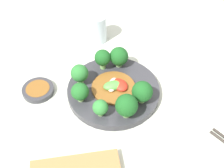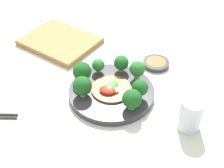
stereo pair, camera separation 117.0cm
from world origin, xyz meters
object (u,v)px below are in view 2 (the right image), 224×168
object	(u,v)px
plate	(112,92)
sauce_dish	(156,63)
cutting_board	(60,41)
broccoli_northeast	(82,86)
broccoli_northwest	(132,99)
broccoli_south	(121,63)
broccoli_southeast	(98,65)
broccoli_east	(82,71)
broccoli_west	(140,88)
stirfry_center	(111,88)
broccoli_southwest	(137,69)
drinking_glass	(191,115)

from	to	relation	value
plate	sauce_dish	world-z (taller)	plate
cutting_board	broccoli_northeast	bearing A→B (deg)	129.21
broccoli_northwest	broccoli_south	world-z (taller)	broccoli_northwest
broccoli_northwest	broccoli_southeast	distance (m)	0.19
broccoli_east	sauce_dish	world-z (taller)	broccoli_east
broccoli_west	sauce_dish	distance (m)	0.20
broccoli_southeast	broccoli_west	xyz separation A→B (m)	(-0.16, 0.07, 0.01)
broccoli_southeast	stirfry_center	xyz separation A→B (m)	(-0.07, 0.07, -0.02)
cutting_board	broccoli_southwest	bearing A→B (deg)	159.32
broccoli_south	drinking_glass	bearing A→B (deg)	148.88
sauce_dish	cutting_board	size ratio (longest dim) A/B	0.29
broccoli_south	drinking_glass	world-z (taller)	drinking_glass
stirfry_center	drinking_glass	bearing A→B (deg)	168.49
broccoli_northwest	cutting_board	distance (m)	0.44
broccoli_east	drinking_glass	distance (m)	0.34
sauce_dish	cutting_board	xyz separation A→B (m)	(0.37, -0.01, 0.00)
sauce_dish	cutting_board	bearing A→B (deg)	-1.51
broccoli_southeast	broccoli_south	world-z (taller)	broccoli_south
broccoli_northwest	broccoli_southeast	bearing A→B (deg)	-39.06
broccoli_northwest	stirfry_center	distance (m)	0.10
broccoli_northeast	sauce_dish	xyz separation A→B (m)	(-0.16, -0.24, -0.05)
broccoli_west	sauce_dish	bearing A→B (deg)	-90.91
broccoli_southeast	broccoli_south	xyz separation A→B (m)	(-0.07, -0.03, 0.00)
broccoli_northeast	plate	bearing A→B (deg)	-142.35
broccoli_northwest	cutting_board	xyz separation A→B (m)	(0.35, -0.25, -0.05)
broccoli_west	broccoli_northeast	distance (m)	0.16
plate	sauce_dish	size ratio (longest dim) A/B	2.89
broccoli_southeast	broccoli_east	size ratio (longest dim) A/B	0.72
broccoli_east	drinking_glass	bearing A→B (deg)	170.40
cutting_board	broccoli_southeast	bearing A→B (deg)	146.98
plate	drinking_glass	xyz separation A→B (m)	(-0.24, 0.05, 0.04)
broccoli_west	cutting_board	bearing A→B (deg)	-29.64
broccoli_southeast	broccoli_west	distance (m)	0.17
broccoli_south	broccoli_northeast	distance (m)	0.16
broccoli_west	broccoli_southeast	bearing A→B (deg)	-24.80
broccoli_northeast	broccoli_south	bearing A→B (deg)	-115.09
broccoli_northwest	broccoli_northeast	size ratio (longest dim) A/B	0.97
drinking_glass	sauce_dish	distance (m)	0.28
broccoli_northwest	broccoli_south	distance (m)	0.17
stirfry_center	broccoli_northeast	bearing A→B (deg)	35.54
broccoli_south	cutting_board	bearing A→B (deg)	-20.95
broccoli_southeast	broccoli_northeast	size ratio (longest dim) A/B	0.76
broccoli_northwest	broccoli_southeast	xyz separation A→B (m)	(0.15, -0.12, -0.01)
broccoli_east	stirfry_center	world-z (taller)	broccoli_east
broccoli_south	broccoli_east	bearing A→B (deg)	42.90
broccoli_southwest	stirfry_center	xyz separation A→B (m)	(0.06, 0.08, -0.03)
broccoli_southeast	broccoli_northeast	bearing A→B (deg)	89.10
broccoli_east	cutting_board	size ratio (longest dim) A/B	0.23
broccoli_west	broccoli_south	distance (m)	0.14
broccoli_northwest	broccoli_northeast	bearing A→B (deg)	-0.96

